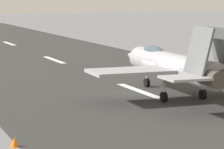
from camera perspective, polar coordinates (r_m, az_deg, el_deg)
name	(u,v)px	position (r m, az deg, el deg)	size (l,w,h in m)	color
ground_plane	(144,93)	(45.67, 3.19, -1.83)	(400.00, 400.00, 0.00)	slate
runway_strip	(144,93)	(45.65, 3.20, -1.82)	(240.00, 26.00, 0.02)	#313230
fighter_jet	(173,65)	(43.77, 6.07, 0.95)	(17.35, 13.84, 5.65)	#A29FA8
crew_person	(190,57)	(64.56, 7.81, 1.74)	(0.69, 0.36, 1.73)	#1E2338
marker_cone_near	(15,142)	(29.86, -9.69, -6.62)	(0.44, 0.44, 0.55)	orange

